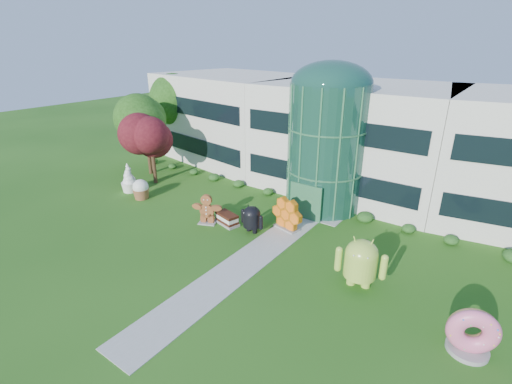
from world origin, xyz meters
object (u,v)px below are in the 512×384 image
Objects in this scene: donut at (472,330)px; gingerbread at (207,209)px; android_black at (252,217)px; android_green at (361,260)px.

gingerbread is at bearing 153.91° from donut.
android_black reaches higher than donut.
android_green is 1.43× the size of android_black.
gingerbread is (-12.04, 0.74, -0.47)m from android_green.
android_green reaches higher than donut.
android_black is at bearing 148.71° from donut.
android_green is 1.44× the size of donut.
gingerbread is (-17.73, 2.52, 0.03)m from donut.
donut is at bearing -31.18° from gingerbread.
android_green reaches higher than android_black.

